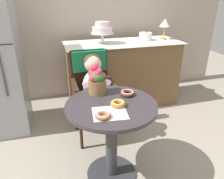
% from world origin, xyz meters
% --- Properties ---
extents(ground_plane, '(8.00, 8.00, 0.00)m').
position_xyz_m(ground_plane, '(0.00, 0.00, 0.00)').
color(ground_plane, gray).
extents(back_wall, '(4.80, 0.10, 2.70)m').
position_xyz_m(back_wall, '(0.00, 1.85, 1.35)').
color(back_wall, '#B2A393').
rests_on(back_wall, ground).
extents(cafe_table, '(0.72, 0.72, 0.72)m').
position_xyz_m(cafe_table, '(0.00, 0.00, 0.51)').
color(cafe_table, '#332D33').
rests_on(cafe_table, ground).
extents(wicker_chair, '(0.42, 0.45, 0.95)m').
position_xyz_m(wicker_chair, '(-0.02, 0.70, 0.64)').
color(wicker_chair, '#332114').
rests_on(wicker_chair, ground).
extents(seated_child, '(0.27, 0.32, 0.73)m').
position_xyz_m(seated_child, '(-0.02, 0.55, 0.68)').
color(seated_child, silver).
rests_on(seated_child, ground).
extents(paper_napkin, '(0.27, 0.23, 0.00)m').
position_xyz_m(paper_napkin, '(-0.05, -0.14, 0.72)').
color(paper_napkin, white).
rests_on(paper_napkin, cafe_table).
extents(donut_front, '(0.11, 0.11, 0.04)m').
position_xyz_m(donut_front, '(-0.11, -0.18, 0.74)').
color(donut_front, '#936033').
rests_on(donut_front, cafe_table).
extents(donut_mid, '(0.12, 0.12, 0.04)m').
position_xyz_m(donut_mid, '(0.17, 0.11, 0.74)').
color(donut_mid, '#4C2D19').
rests_on(donut_mid, cafe_table).
extents(donut_side, '(0.12, 0.12, 0.04)m').
position_xyz_m(donut_side, '(0.04, -0.05, 0.74)').
color(donut_side, '#936033').
rests_on(donut_side, cafe_table).
extents(flower_vase, '(0.15, 0.15, 0.25)m').
position_xyz_m(flower_vase, '(-0.06, 0.22, 0.84)').
color(flower_vase, brown).
rests_on(flower_vase, cafe_table).
extents(display_counter, '(1.56, 0.62, 0.90)m').
position_xyz_m(display_counter, '(0.55, 1.30, 0.45)').
color(display_counter, brown).
rests_on(display_counter, ground).
extents(tiered_cake_stand, '(0.30, 0.30, 0.28)m').
position_xyz_m(tiered_cake_stand, '(0.26, 1.30, 1.08)').
color(tiered_cake_stand, silver).
rests_on(tiered_cake_stand, display_counter).
extents(round_layer_cake, '(0.18, 0.18, 0.13)m').
position_xyz_m(round_layer_cake, '(0.89, 1.35, 0.95)').
color(round_layer_cake, white).
rests_on(round_layer_cake, display_counter).
extents(table_lamp, '(0.15, 0.15, 0.28)m').
position_xyz_m(table_lamp, '(1.16, 1.33, 1.12)').
color(table_lamp, '#B28C47').
rests_on(table_lamp, display_counter).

